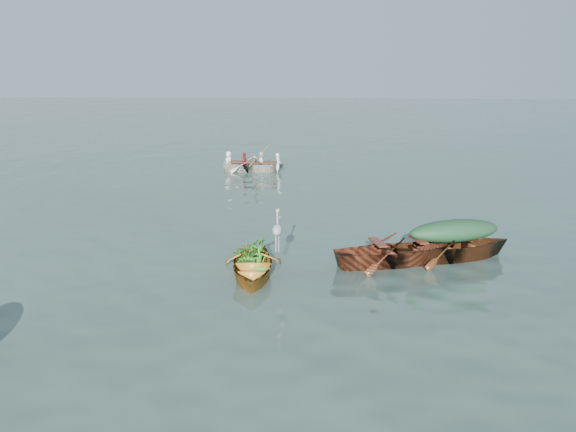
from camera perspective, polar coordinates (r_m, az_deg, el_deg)
name	(u,v)px	position (r m, az deg, el deg)	size (l,w,h in m)	color
ground	(297,273)	(12.31, 0.94, -5.77)	(140.00, 140.00, 0.00)	#3A5148
yellow_dinghy	(252,276)	(12.16, -3.69, -6.07)	(1.30, 3.01, 0.80)	#BE8425
green_tarp_boat	(452,259)	(13.72, 16.33, -4.19)	(1.27, 4.07, 0.93)	#492711
open_wooden_boat	(397,264)	(13.08, 10.98, -4.80)	(1.25, 4.02, 0.92)	brown
rowed_boat	(253,171)	(24.18, -3.54, 4.54)	(1.11, 3.70, 0.85)	beige
green_tarp_cover	(454,229)	(13.51, 16.56, -1.29)	(0.70, 2.24, 0.52)	#1A3F1E
thwart_benches	(398,244)	(12.93, 11.09, -2.80)	(0.75, 2.01, 0.04)	#501C12
heron	(277,237)	(11.92, -1.10, -2.11)	(0.28, 0.40, 0.92)	#9FA3A8
dinghy_weeds	(253,237)	(12.45, -3.53, -2.15)	(0.70, 0.90, 0.60)	#24711D
rowers	(253,153)	(24.05, -3.57, 6.43)	(1.00, 2.59, 0.76)	white
oars	(253,161)	(24.10, -3.56, 5.60)	(2.60, 0.60, 0.06)	olive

